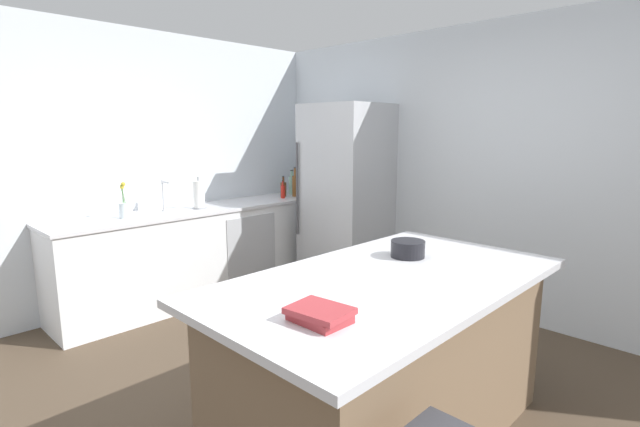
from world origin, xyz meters
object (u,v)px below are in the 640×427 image
object	(u,v)px
hot_sauce_bottle	(283,191)
kitchen_island	(386,357)
syrup_bottle	(283,189)
mixing_bowl	(408,249)
paper_towel_roll	(199,195)
gin_bottle	(292,184)
whiskey_bottle	(295,185)
refrigerator	(346,198)
flower_vase	(124,208)
cookbook_stack	(320,314)
vinegar_bottle	(304,186)
sink_faucet	(164,195)

from	to	relation	value
hot_sauce_bottle	kitchen_island	bearing A→B (deg)	-30.31
syrup_bottle	mixing_bowl	xyz separation A→B (m)	(2.52, -1.20, -0.03)
syrup_bottle	paper_towel_roll	bearing A→B (deg)	-87.77
gin_bottle	hot_sauce_bottle	bearing A→B (deg)	-59.40
whiskey_bottle	mixing_bowl	distance (m)	2.74
refrigerator	whiskey_bottle	xyz separation A→B (m)	(-0.74, -0.04, 0.08)
refrigerator	flower_vase	size ratio (longest dim) A/B	6.05
whiskey_bottle	cookbook_stack	bearing A→B (deg)	-41.00
paper_towel_roll	vinegar_bottle	bearing A→B (deg)	89.45
vinegar_bottle	whiskey_bottle	world-z (taller)	whiskey_bottle
kitchen_island	refrigerator	xyz separation A→B (m)	(-1.82, 1.73, 0.50)
flower_vase	cookbook_stack	distance (m)	2.81
vinegar_bottle	syrup_bottle	size ratio (longest dim) A/B	1.15
sink_faucet	hot_sauce_bottle	size ratio (longest dim) A/B	1.46
gin_bottle	cookbook_stack	distance (m)	3.78
kitchen_island	hot_sauce_bottle	size ratio (longest dim) A/B	9.80
flower_vase	whiskey_bottle	bearing A→B (deg)	87.75
flower_vase	hot_sauce_bottle	distance (m)	1.77
gin_bottle	mixing_bowl	xyz separation A→B (m)	(2.59, -1.40, -0.06)
gin_bottle	paper_towel_roll	bearing A→B (deg)	-85.00
gin_bottle	cookbook_stack	size ratio (longest dim) A/B	1.11
hot_sauce_bottle	mixing_bowl	size ratio (longest dim) A/B	1.00
vinegar_bottle	flower_vase	bearing A→B (deg)	-90.83
kitchen_island	syrup_bottle	bearing A→B (deg)	149.08
sink_faucet	cookbook_stack	size ratio (longest dim) A/B	1.14
syrup_bottle	cookbook_stack	distance (m)	3.60
whiskey_bottle	cookbook_stack	size ratio (longest dim) A/B	1.29
vinegar_bottle	gin_bottle	size ratio (longest dim) A/B	0.93
hot_sauce_bottle	mixing_bowl	world-z (taller)	hot_sauce_bottle
whiskey_bottle	mixing_bowl	size ratio (longest dim) A/B	1.66
flower_vase	hot_sauce_bottle	bearing A→B (deg)	87.51
vinegar_bottle	cookbook_stack	distance (m)	3.74
paper_towel_roll	mixing_bowl	world-z (taller)	paper_towel_roll
flower_vase	sink_faucet	bearing A→B (deg)	99.43
paper_towel_roll	mixing_bowl	distance (m)	2.47
refrigerator	whiskey_bottle	distance (m)	0.75
gin_bottle	syrup_bottle	size ratio (longest dim) A/B	1.23
cookbook_stack	mixing_bowl	size ratio (longest dim) A/B	1.28
sink_faucet	whiskey_bottle	xyz separation A→B (m)	(0.15, 1.55, -0.02)
refrigerator	flower_vase	world-z (taller)	refrigerator
gin_bottle	sink_faucet	bearing A→B (deg)	-88.92
kitchen_island	gin_bottle	xyz separation A→B (m)	(-2.74, 1.79, 0.56)
paper_towel_roll	whiskey_bottle	distance (m)	1.23
flower_vase	gin_bottle	xyz separation A→B (m)	(-0.10, 2.06, 0.02)
hot_sauce_bottle	flower_vase	bearing A→B (deg)	-92.49
kitchen_island	sink_faucet	bearing A→B (deg)	176.97
refrigerator	mixing_bowl	size ratio (longest dim) A/B	9.44
vinegar_bottle	mixing_bowl	bearing A→B (deg)	-31.09
syrup_bottle	mixing_bowl	world-z (taller)	syrup_bottle
paper_towel_roll	hot_sauce_bottle	xyz separation A→B (m)	(0.06, 1.03, -0.06)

